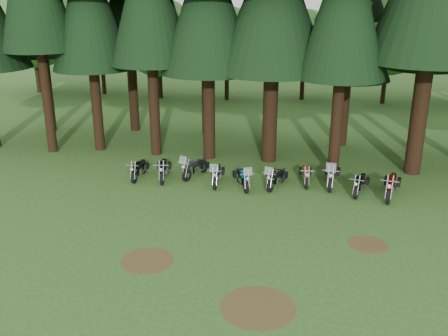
% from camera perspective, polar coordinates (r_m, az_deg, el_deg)
% --- Properties ---
extents(ground, '(120.00, 120.00, 0.00)m').
position_cam_1_polar(ground, '(18.49, 2.19, -8.29)').
color(ground, '#2C561E').
rests_on(ground, ground).
extents(pine_back_4, '(4.94, 4.94, 13.78)m').
position_cam_1_polar(pine_back_4, '(29.54, 14.43, 18.15)').
color(pine_back_4, black).
rests_on(pine_back_4, ground).
extents(decid_0, '(8.00, 7.78, 10.00)m').
position_cam_1_polar(decid_0, '(48.16, -20.94, 14.94)').
color(decid_0, black).
rests_on(decid_0, ground).
extents(decid_1, '(7.91, 7.69, 9.88)m').
position_cam_1_polar(decid_1, '(45.84, -13.77, 15.38)').
color(decid_1, black).
rests_on(decid_1, ground).
extents(decid_2, '(6.72, 6.53, 8.40)m').
position_cam_1_polar(decid_2, '(43.06, -7.20, 14.37)').
color(decid_2, black).
rests_on(decid_2, ground).
extents(decid_3, '(6.12, 5.95, 7.65)m').
position_cam_1_polar(decid_3, '(42.13, 0.65, 13.80)').
color(decid_3, black).
rests_on(decid_3, ground).
extents(decid_4, '(5.93, 5.76, 7.41)m').
position_cam_1_polar(decid_4, '(42.77, 9.51, 13.44)').
color(decid_4, black).
rests_on(decid_4, ground).
extents(decid_5, '(8.45, 8.21, 10.56)m').
position_cam_1_polar(decid_5, '(42.46, 19.05, 15.17)').
color(decid_5, black).
rests_on(decid_5, ground).
extents(dirt_patch_0, '(1.80, 1.80, 0.01)m').
position_cam_1_polar(dirt_patch_0, '(17.40, -8.75, -10.39)').
color(dirt_patch_0, '#4C3D1E').
rests_on(dirt_patch_0, ground).
extents(dirt_patch_1, '(1.40, 1.40, 0.01)m').
position_cam_1_polar(dirt_patch_1, '(18.94, 16.17, -8.38)').
color(dirt_patch_1, '#4C3D1E').
rests_on(dirt_patch_1, ground).
extents(dirt_patch_2, '(2.20, 2.20, 0.01)m').
position_cam_1_polar(dirt_patch_2, '(14.98, 3.90, -15.57)').
color(dirt_patch_2, '#4C3D1E').
rests_on(dirt_patch_2, ground).
extents(motorcycle_0, '(0.29, 2.01, 0.82)m').
position_cam_1_polar(motorcycle_0, '(24.71, -9.72, -0.22)').
color(motorcycle_0, black).
rests_on(motorcycle_0, ground).
extents(motorcycle_1, '(0.58, 2.16, 0.89)m').
position_cam_1_polar(motorcycle_1, '(24.41, -6.96, -0.23)').
color(motorcycle_1, black).
rests_on(motorcycle_1, ground).
extents(motorcycle_2, '(1.00, 2.08, 1.34)m').
position_cam_1_polar(motorcycle_2, '(24.54, -3.32, -0.02)').
color(motorcycle_2, black).
rests_on(motorcycle_2, ground).
extents(motorcycle_3, '(0.46, 2.10, 1.32)m').
position_cam_1_polar(motorcycle_3, '(23.59, -0.85, -0.82)').
color(motorcycle_3, black).
rests_on(motorcycle_3, ground).
extents(motorcycle_4, '(0.99, 2.03, 1.31)m').
position_cam_1_polar(motorcycle_4, '(23.18, 2.14, -1.21)').
color(motorcycle_4, black).
rests_on(motorcycle_4, ground).
extents(motorcycle_5, '(0.87, 2.00, 1.28)m').
position_cam_1_polar(motorcycle_5, '(23.34, 5.99, -1.19)').
color(motorcycle_5, black).
rests_on(motorcycle_5, ground).
extents(motorcycle_6, '(0.34, 1.99, 0.81)m').
position_cam_1_polar(motorcycle_6, '(23.99, 9.32, -0.81)').
color(motorcycle_6, black).
rests_on(motorcycle_6, ground).
extents(motorcycle_7, '(0.55, 2.38, 1.49)m').
position_cam_1_polar(motorcycle_7, '(23.87, 12.20, -0.88)').
color(motorcycle_7, black).
rests_on(motorcycle_7, ground).
extents(motorcycle_8, '(0.67, 1.97, 0.82)m').
position_cam_1_polar(motorcycle_8, '(23.30, 15.24, -1.85)').
color(motorcycle_8, black).
rests_on(motorcycle_8, ground).
extents(motorcycle_9, '(0.69, 2.35, 0.97)m').
position_cam_1_polar(motorcycle_9, '(23.26, 18.54, -2.03)').
color(motorcycle_9, black).
rests_on(motorcycle_9, ground).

